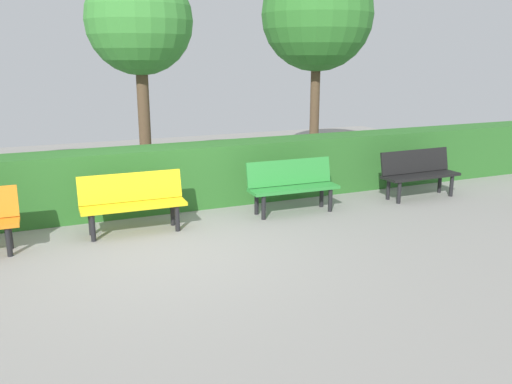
{
  "coord_description": "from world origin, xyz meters",
  "views": [
    {
      "loc": [
        1.53,
        6.61,
        2.52
      ],
      "look_at": [
        -1.49,
        -0.4,
        0.55
      ],
      "focal_mm": 37.11,
      "sensor_mm": 36.0,
      "label": 1
    }
  ],
  "objects_px": {
    "bench_black": "(419,171)",
    "tree_near": "(317,15)",
    "tree_mid": "(139,22)",
    "bench_yellow": "(133,200)",
    "bench_green": "(292,184)"
  },
  "relations": [
    {
      "from": "bench_yellow",
      "to": "tree_near",
      "type": "distance_m",
      "value": 6.45
    },
    {
      "from": "tree_near",
      "to": "tree_mid",
      "type": "height_order",
      "value": "tree_near"
    },
    {
      "from": "bench_yellow",
      "to": "bench_black",
      "type": "bearing_deg",
      "value": -179.49
    },
    {
      "from": "tree_near",
      "to": "bench_yellow",
      "type": "bearing_deg",
      "value": 33.49
    },
    {
      "from": "bench_yellow",
      "to": "tree_near",
      "type": "bearing_deg",
      "value": -145.19
    },
    {
      "from": "bench_black",
      "to": "tree_near",
      "type": "xyz_separation_m",
      "value": [
        0.36,
        -3.25,
        2.91
      ]
    },
    {
      "from": "bench_black",
      "to": "tree_mid",
      "type": "height_order",
      "value": "tree_mid"
    },
    {
      "from": "tree_near",
      "to": "tree_mid",
      "type": "distance_m",
      "value": 3.99
    },
    {
      "from": "tree_near",
      "to": "tree_mid",
      "type": "relative_size",
      "value": 1.11
    },
    {
      "from": "bench_black",
      "to": "tree_mid",
      "type": "distance_m",
      "value": 5.91
    },
    {
      "from": "bench_black",
      "to": "bench_green",
      "type": "relative_size",
      "value": 1.0
    },
    {
      "from": "bench_black",
      "to": "bench_yellow",
      "type": "distance_m",
      "value": 5.16
    },
    {
      "from": "tree_mid",
      "to": "bench_black",
      "type": "bearing_deg",
      "value": 145.21
    },
    {
      "from": "tree_near",
      "to": "bench_black",
      "type": "bearing_deg",
      "value": 96.24
    },
    {
      "from": "bench_black",
      "to": "tree_mid",
      "type": "xyz_separation_m",
      "value": [
        4.33,
        -3.01,
        2.65
      ]
    }
  ]
}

